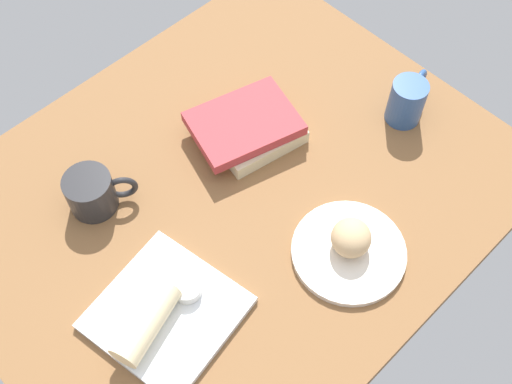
{
  "coord_description": "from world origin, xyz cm",
  "views": [
    {
      "loc": [
        44.25,
        52.83,
        113.32
      ],
      "look_at": [
        -1.85,
        5.18,
        7.0
      ],
      "focal_mm": 44.28,
      "sensor_mm": 36.0,
      "label": 1
    }
  ],
  "objects_px": {
    "second_mug": "(408,100)",
    "coffee_mug": "(92,192)",
    "scone_pastry": "(351,238)",
    "book_stack": "(249,127)",
    "round_plate": "(349,252)",
    "square_plate": "(167,313)",
    "sauce_cup": "(187,288)",
    "breakfast_wrap": "(146,322)"
  },
  "relations": [
    {
      "from": "round_plate",
      "to": "second_mug",
      "type": "bearing_deg",
      "value": -157.47
    },
    {
      "from": "coffee_mug",
      "to": "breakfast_wrap",
      "type": "bearing_deg",
      "value": 71.94
    },
    {
      "from": "breakfast_wrap",
      "to": "book_stack",
      "type": "xyz_separation_m",
      "value": [
        -0.43,
        -0.19,
        -0.01
      ]
    },
    {
      "from": "second_mug",
      "to": "coffee_mug",
      "type": "bearing_deg",
      "value": -24.68
    },
    {
      "from": "round_plate",
      "to": "scone_pastry",
      "type": "bearing_deg",
      "value": -137.81
    },
    {
      "from": "square_plate",
      "to": "second_mug",
      "type": "bearing_deg",
      "value": 179.5
    },
    {
      "from": "square_plate",
      "to": "second_mug",
      "type": "height_order",
      "value": "second_mug"
    },
    {
      "from": "square_plate",
      "to": "sauce_cup",
      "type": "relative_size",
      "value": 4.32
    },
    {
      "from": "book_stack",
      "to": "second_mug",
      "type": "xyz_separation_m",
      "value": [
        -0.28,
        0.19,
        0.02
      ]
    },
    {
      "from": "scone_pastry",
      "to": "square_plate",
      "type": "distance_m",
      "value": 0.37
    },
    {
      "from": "round_plate",
      "to": "breakfast_wrap",
      "type": "bearing_deg",
      "value": -21.34
    },
    {
      "from": "coffee_mug",
      "to": "scone_pastry",
      "type": "bearing_deg",
      "value": 124.41
    },
    {
      "from": "breakfast_wrap",
      "to": "coffee_mug",
      "type": "height_order",
      "value": "coffee_mug"
    },
    {
      "from": "breakfast_wrap",
      "to": "coffee_mug",
      "type": "bearing_deg",
      "value": -36.5
    },
    {
      "from": "second_mug",
      "to": "square_plate",
      "type": "bearing_deg",
      "value": -0.5
    },
    {
      "from": "book_stack",
      "to": "second_mug",
      "type": "distance_m",
      "value": 0.34
    },
    {
      "from": "coffee_mug",
      "to": "square_plate",
      "type": "bearing_deg",
      "value": 80.0
    },
    {
      "from": "breakfast_wrap",
      "to": "coffee_mug",
      "type": "xyz_separation_m",
      "value": [
        -0.09,
        -0.28,
        -0.0
      ]
    },
    {
      "from": "coffee_mug",
      "to": "second_mug",
      "type": "xyz_separation_m",
      "value": [
        -0.62,
        0.29,
        0.01
      ]
    },
    {
      "from": "square_plate",
      "to": "coffee_mug",
      "type": "relative_size",
      "value": 1.83
    },
    {
      "from": "square_plate",
      "to": "second_mug",
      "type": "relative_size",
      "value": 1.82
    },
    {
      "from": "round_plate",
      "to": "sauce_cup",
      "type": "height_order",
      "value": "sauce_cup"
    },
    {
      "from": "scone_pastry",
      "to": "sauce_cup",
      "type": "xyz_separation_m",
      "value": [
        0.28,
        -0.14,
        -0.02
      ]
    },
    {
      "from": "sauce_cup",
      "to": "book_stack",
      "type": "bearing_deg",
      "value": -150.86
    },
    {
      "from": "breakfast_wrap",
      "to": "coffee_mug",
      "type": "distance_m",
      "value": 0.3
    },
    {
      "from": "scone_pastry",
      "to": "square_plate",
      "type": "relative_size",
      "value": 0.34
    },
    {
      "from": "round_plate",
      "to": "square_plate",
      "type": "height_order",
      "value": "square_plate"
    },
    {
      "from": "book_stack",
      "to": "coffee_mug",
      "type": "distance_m",
      "value": 0.35
    },
    {
      "from": "scone_pastry",
      "to": "book_stack",
      "type": "bearing_deg",
      "value": -98.67
    },
    {
      "from": "coffee_mug",
      "to": "sauce_cup",
      "type": "bearing_deg",
      "value": 90.78
    },
    {
      "from": "sauce_cup",
      "to": "breakfast_wrap",
      "type": "relative_size",
      "value": 0.37
    },
    {
      "from": "book_stack",
      "to": "scone_pastry",
      "type": "bearing_deg",
      "value": 81.33
    },
    {
      "from": "round_plate",
      "to": "scone_pastry",
      "type": "height_order",
      "value": "scone_pastry"
    },
    {
      "from": "scone_pastry",
      "to": "second_mug",
      "type": "distance_m",
      "value": 0.36
    },
    {
      "from": "square_plate",
      "to": "sauce_cup",
      "type": "bearing_deg",
      "value": -177.39
    },
    {
      "from": "breakfast_wrap",
      "to": "sauce_cup",
      "type": "bearing_deg",
      "value": -105.84
    },
    {
      "from": "scone_pastry",
      "to": "sauce_cup",
      "type": "distance_m",
      "value": 0.32
    },
    {
      "from": "square_plate",
      "to": "coffee_mug",
      "type": "height_order",
      "value": "coffee_mug"
    },
    {
      "from": "round_plate",
      "to": "coffee_mug",
      "type": "distance_m",
      "value": 0.51
    },
    {
      "from": "breakfast_wrap",
      "to": "book_stack",
      "type": "distance_m",
      "value": 0.47
    },
    {
      "from": "round_plate",
      "to": "coffee_mug",
      "type": "height_order",
      "value": "coffee_mug"
    },
    {
      "from": "book_stack",
      "to": "second_mug",
      "type": "relative_size",
      "value": 1.94
    }
  ]
}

